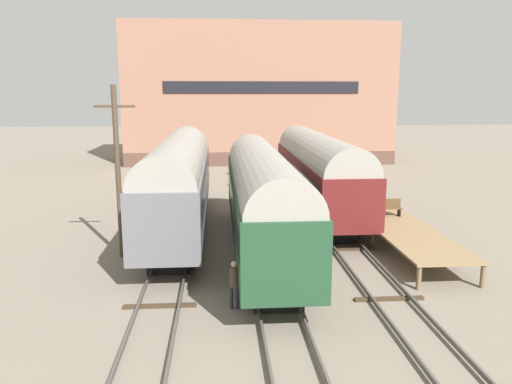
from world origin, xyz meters
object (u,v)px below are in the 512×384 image
object	(u,v)px
bench	(388,207)
utility_pole	(118,170)
train_car_grey	(179,178)
train_car_maroon	(318,169)
train_car_green	(263,195)
person_worker	(234,280)

from	to	relation	value
bench	utility_pole	distance (m)	14.11
train_car_grey	train_car_maroon	distance (m)	9.17
train_car_green	train_car_grey	bearing A→B (deg)	134.37
person_worker	train_car_maroon	bearing A→B (deg)	67.87
person_worker	utility_pole	world-z (taller)	utility_pole
person_worker	utility_pole	distance (m)	8.56
train_car_grey	train_car_maroon	size ratio (longest dim) A/B	1.02
train_car_grey	person_worker	bearing A→B (deg)	-75.64
train_car_maroon	bench	size ratio (longest dim) A/B	12.26
person_worker	bench	bearing A→B (deg)	46.05
person_worker	utility_pole	size ratio (longest dim) A/B	0.22
train_car_maroon	utility_pole	bearing A→B (deg)	-143.82
train_car_grey	train_car_green	distance (m)	6.01
person_worker	train_car_grey	bearing A→B (deg)	104.36
train_car_maroon	train_car_green	bearing A→B (deg)	-117.78
train_car_maroon	bench	xyz separation A→B (m)	(2.82, -5.23, -1.33)
bench	person_worker	size ratio (longest dim) A/B	0.79
train_car_maroon	bench	world-z (taller)	train_car_maroon
train_car_grey	person_worker	size ratio (longest dim) A/B	9.90
train_car_maroon	train_car_grey	bearing A→B (deg)	-156.34
train_car_maroon	person_worker	size ratio (longest dim) A/B	9.70
train_car_grey	bench	distance (m)	11.42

